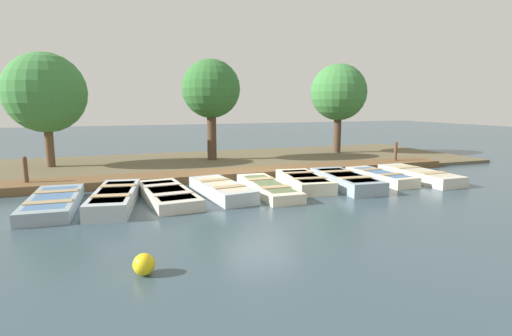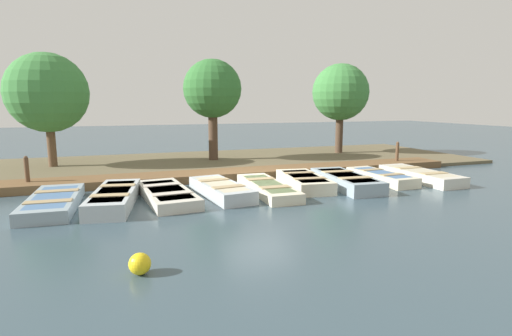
# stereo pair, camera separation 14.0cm
# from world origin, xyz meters

# --- Properties ---
(ground_plane) EXTENTS (80.00, 80.00, 0.00)m
(ground_plane) POSITION_xyz_m (0.00, 0.00, 0.00)
(ground_plane) COLOR #384C56
(shore_bank) EXTENTS (8.00, 24.00, 0.14)m
(shore_bank) POSITION_xyz_m (-5.00, 0.00, 0.07)
(shore_bank) COLOR brown
(shore_bank) RESTS_ON ground_plane
(dock_walkway) EXTENTS (1.43, 17.50, 0.28)m
(dock_walkway) POSITION_xyz_m (-1.49, 0.00, 0.14)
(dock_walkway) COLOR brown
(dock_walkway) RESTS_ON ground_plane
(rowboat_0) EXTENTS (3.39, 1.33, 0.35)m
(rowboat_0) POSITION_xyz_m (1.16, -6.17, 0.17)
(rowboat_0) COLOR #8C9EA8
(rowboat_0) RESTS_ON ground_plane
(rowboat_1) EXTENTS (3.46, 1.55, 0.44)m
(rowboat_1) POSITION_xyz_m (1.38, -4.63, 0.22)
(rowboat_1) COLOR #B2BCC1
(rowboat_1) RESTS_ON ground_plane
(rowboat_2) EXTENTS (3.54, 1.53, 0.33)m
(rowboat_2) POSITION_xyz_m (1.16, -3.20, 0.16)
(rowboat_2) COLOR beige
(rowboat_2) RESTS_ON ground_plane
(rowboat_3) EXTENTS (3.11, 1.42, 0.41)m
(rowboat_3) POSITION_xyz_m (1.25, -1.60, 0.20)
(rowboat_3) COLOR #B2BCC1
(rowboat_3) RESTS_ON ground_plane
(rowboat_4) EXTENTS (3.58, 1.09, 0.33)m
(rowboat_4) POSITION_xyz_m (1.29, -0.13, 0.16)
(rowboat_4) COLOR beige
(rowboat_4) RESTS_ON ground_plane
(rowboat_5) EXTENTS (2.94, 1.48, 0.42)m
(rowboat_5) POSITION_xyz_m (0.98, 1.29, 0.21)
(rowboat_5) COLOR beige
(rowboat_5) RESTS_ON ground_plane
(rowboat_6) EXTENTS (3.32, 1.40, 0.44)m
(rowboat_6) POSITION_xyz_m (1.38, 2.64, 0.22)
(rowboat_6) COLOR #8C9EA8
(rowboat_6) RESTS_ON ground_plane
(rowboat_7) EXTENTS (2.91, 1.08, 0.37)m
(rowboat_7) POSITION_xyz_m (1.01, 4.31, 0.18)
(rowboat_7) COLOR beige
(rowboat_7) RESTS_ON ground_plane
(rowboat_8) EXTENTS (3.34, 1.10, 0.39)m
(rowboat_8) POSITION_xyz_m (1.29, 5.78, 0.19)
(rowboat_8) COLOR beige
(rowboat_8) RESTS_ON ground_plane
(mooring_post_near) EXTENTS (0.14, 0.14, 1.11)m
(mooring_post_near) POSITION_xyz_m (-1.58, -7.24, 0.56)
(mooring_post_near) COLOR brown
(mooring_post_near) RESTS_ON ground_plane
(mooring_post_far) EXTENTS (0.14, 0.14, 1.11)m
(mooring_post_far) POSITION_xyz_m (-1.58, 7.05, 0.56)
(mooring_post_far) COLOR brown
(mooring_post_far) RESTS_ON ground_plane
(buoy) EXTENTS (0.36, 0.36, 0.36)m
(buoy) POSITION_xyz_m (6.24, -4.25, 0.18)
(buoy) COLOR yellow
(buoy) RESTS_ON ground_plane
(park_tree_far_left) EXTENTS (3.24, 3.24, 4.81)m
(park_tree_far_left) POSITION_xyz_m (-5.79, -7.06, 3.17)
(park_tree_far_left) COLOR brown
(park_tree_far_left) RESTS_ON ground_plane
(park_tree_left) EXTENTS (2.67, 2.67, 4.76)m
(park_tree_left) POSITION_xyz_m (-5.53, -0.22, 3.37)
(park_tree_left) COLOR #4C3828
(park_tree_left) RESTS_ON ground_plane
(park_tree_center) EXTENTS (2.95, 2.95, 4.81)m
(park_tree_center) POSITION_xyz_m (-5.91, 6.74, 3.31)
(park_tree_center) COLOR #4C3828
(park_tree_center) RESTS_ON ground_plane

